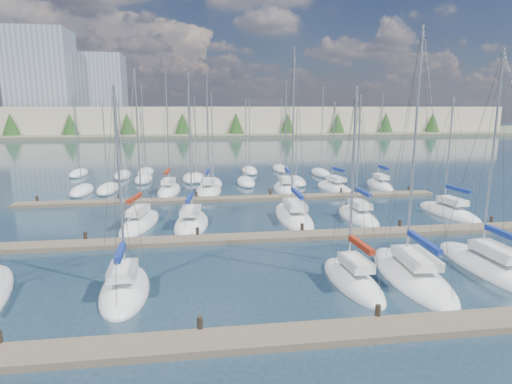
{
  "coord_description": "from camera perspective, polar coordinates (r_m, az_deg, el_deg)",
  "views": [
    {
      "loc": [
        -3.99,
        -14.08,
        9.59
      ],
      "look_at": [
        0.0,
        14.0,
        4.0
      ],
      "focal_mm": 30.0,
      "sensor_mm": 36.0,
      "label": 1
    }
  ],
  "objects": [
    {
      "name": "ground",
      "position": [
        74.8,
        -4.98,
        3.74
      ],
      "size": [
        400.0,
        400.0,
        0.0
      ],
      "primitive_type": "plane",
      "color": "#243949",
      "rests_on": "ground"
    },
    {
      "name": "dock_near",
      "position": [
        19.08,
        5.35,
        -18.55
      ],
      "size": [
        44.0,
        1.93,
        1.1
      ],
      "color": "#6B5E4C",
      "rests_on": "ground"
    },
    {
      "name": "dock_mid",
      "position": [
        31.79,
        -0.51,
        -6.12
      ],
      "size": [
        44.0,
        1.93,
        1.1
      ],
      "color": "#6B5E4C",
      "rests_on": "ground"
    },
    {
      "name": "dock_far",
      "position": [
        45.27,
        -2.85,
        -0.9
      ],
      "size": [
        44.0,
        1.93,
        1.1
      ],
      "color": "#6B5E4C",
      "rests_on": "ground"
    },
    {
      "name": "sailboat_m",
      "position": [
        43.04,
        24.29,
        -2.49
      ],
      "size": [
        3.24,
        8.23,
        11.34
      ],
      "rotation": [
        0.0,
        0.0,
        0.1
      ],
      "color": "white",
      "rests_on": "ground"
    },
    {
      "name": "sailboat_p",
      "position": [
        50.8,
        3.98,
        0.45
      ],
      "size": [
        3.1,
        8.05,
        13.47
      ],
      "rotation": [
        0.0,
        0.0,
        -0.06
      ],
      "color": "white",
      "rests_on": "ground"
    },
    {
      "name": "sailboat_q",
      "position": [
        52.09,
        10.41,
        0.55
      ],
      "size": [
        3.74,
        7.78,
        11.03
      ],
      "rotation": [
        0.0,
        0.0,
        0.15
      ],
      "color": "white",
      "rests_on": "ground"
    },
    {
      "name": "sailboat_k",
      "position": [
        37.93,
        5.03,
        -3.25
      ],
      "size": [
        3.13,
        10.45,
        15.42
      ],
      "rotation": [
        0.0,
        0.0,
        -0.03
      ],
      "color": "white",
      "rests_on": "ground"
    },
    {
      "name": "sailboat_i",
      "position": [
        36.92,
        -15.2,
        -3.99
      ],
      "size": [
        3.71,
        8.47,
        13.46
      ],
      "rotation": [
        0.0,
        0.0,
        -0.17
      ],
      "color": "white",
      "rests_on": "ground"
    },
    {
      "name": "sailboat_n",
      "position": [
        50.66,
        -11.5,
        0.24
      ],
      "size": [
        3.09,
        8.17,
        14.43
      ],
      "rotation": [
        0.0,
        0.0,
        -0.09
      ],
      "color": "white",
      "rests_on": "ground"
    },
    {
      "name": "sailboat_l",
      "position": [
        38.84,
        13.44,
        -3.18
      ],
      "size": [
        2.48,
        7.42,
        11.45
      ],
      "rotation": [
        0.0,
        0.0,
        0.01
      ],
      "color": "white",
      "rests_on": "ground"
    },
    {
      "name": "sailboat_f",
      "position": [
        29.63,
        28.73,
        -8.8
      ],
      "size": [
        2.76,
        9.67,
        13.65
      ],
      "rotation": [
        0.0,
        0.0,
        0.01
      ],
      "color": "white",
      "rests_on": "ground"
    },
    {
      "name": "sailboat_d",
      "position": [
        24.8,
        12.73,
        -11.41
      ],
      "size": [
        2.51,
        6.92,
        11.47
      ],
      "rotation": [
        0.0,
        0.0,
        0.06
      ],
      "color": "white",
      "rests_on": "ground"
    },
    {
      "name": "sailboat_o",
      "position": [
        49.85,
        -6.34,
        0.21
      ],
      "size": [
        3.57,
        8.05,
        14.62
      ],
      "rotation": [
        0.0,
        0.0,
        -0.09
      ],
      "color": "white",
      "rests_on": "ground"
    },
    {
      "name": "sailboat_r",
      "position": [
        55.01,
        16.15,
        0.87
      ],
      "size": [
        2.52,
        7.39,
        12.17
      ],
      "rotation": [
        0.0,
        0.0,
        -0.05
      ],
      "color": "white",
      "rests_on": "ground"
    },
    {
      "name": "sailboat_j",
      "position": [
        35.95,
        -8.6,
        -4.15
      ],
      "size": [
        3.52,
        7.99,
        13.1
      ],
      "rotation": [
        0.0,
        0.0,
        -0.11
      ],
      "color": "white",
      "rests_on": "ground"
    },
    {
      "name": "sailboat_c",
      "position": [
        24.14,
        -17.08,
        -12.31
      ],
      "size": [
        2.8,
        6.79,
        11.47
      ],
      "rotation": [
        0.0,
        0.0,
        0.05
      ],
      "color": "white",
      "rests_on": "ground"
    },
    {
      "name": "sailboat_e",
      "position": [
        26.54,
        19.99,
        -10.32
      ],
      "size": [
        3.67,
        9.55,
        14.67
      ],
      "rotation": [
        0.0,
        0.0,
        -0.07
      ],
      "color": "white",
      "rests_on": "ground"
    },
    {
      "name": "distant_boats",
      "position": [
        58.58,
        -8.34,
        1.9
      ],
      "size": [
        36.93,
        20.75,
        13.3
      ],
      "color": "#9EA0A5",
      "rests_on": "ground"
    },
    {
      "name": "shoreline",
      "position": [
        164.12,
        -11.52,
        10.18
      ],
      "size": [
        400.0,
        60.0,
        38.0
      ],
      "color": "#666B51",
      "rests_on": "ground"
    }
  ]
}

